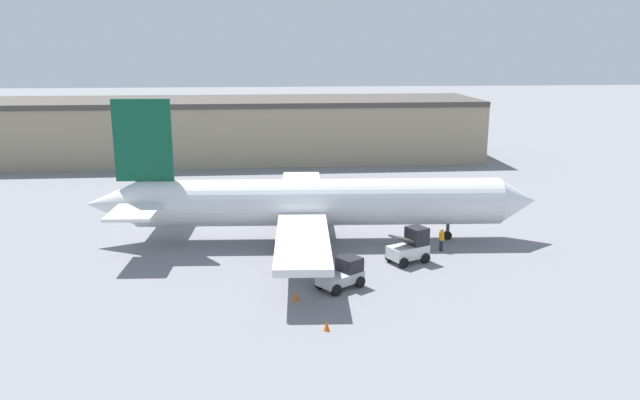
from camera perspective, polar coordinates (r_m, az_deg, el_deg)
ground_plane at (r=51.78m, az=0.00°, el=-3.73°), size 400.00×400.00×0.00m
terminal_building at (r=90.00m, az=-10.41°, el=6.38°), size 76.56×15.71×8.48m
airplane at (r=50.87m, az=-1.08°, el=-0.25°), size 36.92×29.47×11.70m
ground_crew_worker at (r=49.88m, az=11.04°, el=-3.51°), size 0.40×0.40×1.84m
baggage_tug at (r=41.83m, az=2.12°, el=-6.78°), size 3.46×3.23×1.96m
belt_loader_truck at (r=46.98m, az=8.27°, el=-4.23°), size 3.34×2.91×2.59m
safety_cone_near at (r=39.95m, az=-2.20°, el=-8.81°), size 0.36×0.36×0.55m
safety_cone_far at (r=36.03m, az=0.61°, el=-11.43°), size 0.36×0.36×0.55m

